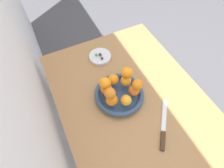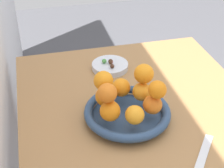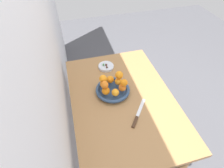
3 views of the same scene
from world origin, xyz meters
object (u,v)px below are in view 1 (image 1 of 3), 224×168
orange_2 (106,89)px  orange_8 (137,85)px  dining_table (133,110)px  orange_6 (127,73)px  candy_ball_2 (100,55)px  orange_7 (105,83)px  candy_ball_1 (100,54)px  candy_dish (100,57)px  orange_3 (112,100)px  orange_9 (110,93)px  candy_ball_0 (100,55)px  orange_5 (134,90)px  orange_4 (126,100)px  candy_ball_3 (102,58)px  orange_1 (113,80)px  orange_0 (126,81)px  knife (163,128)px  fruit_bowl (119,94)px  candy_ball_4 (96,55)px

orange_2 → orange_8: size_ratio=1.13×
dining_table → orange_6: size_ratio=18.26×
candy_ball_2 → orange_7: bearing=161.9°
orange_8 → candy_ball_1: bearing=8.6°
candy_dish → orange_3: orange_3 is taller
orange_7 → orange_8: bearing=-117.7°
candy_dish → orange_9: orange_9 is taller
candy_ball_2 → candy_ball_0: bearing=156.7°
orange_5 → orange_2: bearing=60.8°
orange_9 → candy_ball_1: (0.33, -0.09, -0.10)m
orange_4 → candy_ball_3: (0.33, -0.02, -0.04)m
orange_7 → orange_3: bearing=-177.6°
candy_ball_1 → dining_table: bearing=-174.9°
orange_7 → candy_ball_0: 0.29m
orange_9 → candy_ball_2: orange_9 is taller
orange_2 → orange_1: bearing=-58.3°
orange_2 → orange_5: 0.14m
orange_0 → orange_2: size_ratio=0.96×
dining_table → orange_9: 0.25m
orange_7 → knife: bearing=-148.5°
orange_9 → orange_7: bearing=-2.7°
orange_4 → candy_ball_1: orange_4 is taller
fruit_bowl → candy_ball_3: 0.27m
orange_9 → candy_ball_4: bearing=-11.2°
orange_1 → orange_7: size_ratio=1.00×
orange_0 → orange_4: size_ratio=1.04×
candy_dish → orange_2: orange_2 is taller
orange_7 → candy_ball_2: orange_7 is taller
dining_table → candy_ball_4: size_ratio=63.00×
orange_3 → candy_ball_1: size_ratio=3.40×
orange_3 → orange_7: size_ratio=1.03×
orange_9 → candy_ball_1: size_ratio=3.16×
orange_8 → fruit_bowl: bearing=60.3°
orange_1 → candy_ball_2: bearing=-5.8°
orange_5 → candy_ball_4: orange_5 is taller
orange_2 → orange_4: (-0.10, -0.06, -0.00)m
orange_8 → candy_ball_4: (0.35, 0.07, -0.09)m
orange_6 → candy_ball_1: size_ratio=3.43×
fruit_bowl → orange_4: orange_4 is taller
orange_5 → candy_ball_2: 0.34m
fruit_bowl → orange_4: 0.08m
orange_9 → candy_ball_0: (0.32, -0.09, -0.10)m
fruit_bowl → candy_ball_4: (0.31, 0.00, 0.01)m
orange_6 → knife: size_ratio=0.28×
orange_1 → orange_7: (-0.04, 0.06, 0.06)m
orange_2 → orange_6: bearing=-86.4°
orange_5 → candy_ball_3: orange_5 is taller
fruit_bowl → candy_ball_2: 0.30m
orange_4 → candy_ball_3: 0.34m
orange_1 → orange_2: 0.07m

